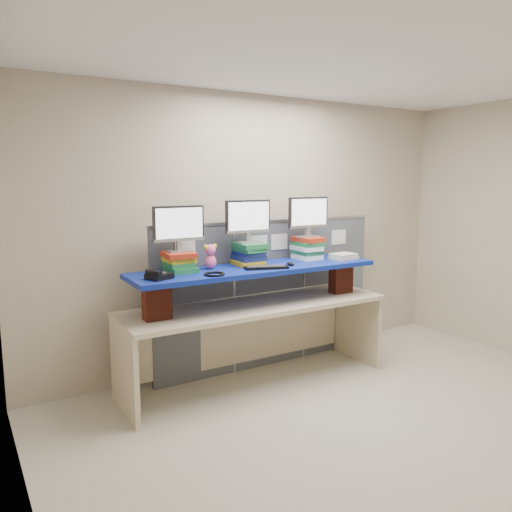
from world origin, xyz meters
TOP-DOWN VIEW (x-y plane):
  - room at (0.00, 0.00)m, footprint 5.00×4.00m
  - cubicle_partition at (-0.00, 1.78)m, footprint 2.60×0.06m
  - desk at (-0.39, 1.42)m, footprint 2.59×0.79m
  - brick_pier_left at (-1.37, 1.38)m, footprint 0.23×0.13m
  - brick_pier_right at (0.59, 1.35)m, footprint 0.23×0.13m
  - blue_board at (-0.39, 1.42)m, footprint 2.39×0.63m
  - book_stack_left at (-1.10, 1.55)m, footprint 0.27×0.30m
  - book_stack_center at (-0.40, 1.53)m, footprint 0.27×0.31m
  - book_stack_right at (0.30, 1.53)m, footprint 0.26×0.30m
  - monitor_left at (-1.09, 1.55)m, footprint 0.46×0.13m
  - monitor_center at (-0.40, 1.53)m, footprint 0.46×0.13m
  - monitor_right at (0.30, 1.52)m, footprint 0.46×0.13m
  - keyboard at (-0.36, 1.28)m, footprint 0.42×0.25m
  - mouse at (-0.08, 1.30)m, footprint 0.08×0.11m
  - desk_phone at (-1.37, 1.33)m, footprint 0.23×0.22m
  - headset at (-0.91, 1.24)m, footprint 0.21×0.21m
  - plush_toy at (-0.80, 1.53)m, footprint 0.13×0.10m
  - binder_stack at (0.59, 1.32)m, footprint 0.27×0.22m

SIDE VIEW (x-z plane):
  - desk at x=-0.39m, z-range 0.23..1.02m
  - cubicle_partition at x=0.00m, z-range 0.00..1.53m
  - brick_pier_left at x=-1.37m, z-range 0.78..1.09m
  - brick_pier_right at x=0.59m, z-range 0.78..1.09m
  - blue_board at x=-0.39m, z-range 1.09..1.13m
  - headset at x=-0.91m, z-range 1.13..1.15m
  - keyboard at x=-0.36m, z-range 1.13..1.16m
  - mouse at x=-0.08m, z-range 1.13..1.17m
  - desk_phone at x=-1.37m, z-range 1.12..1.20m
  - binder_stack at x=0.59m, z-range 1.13..1.19m
  - book_stack_left at x=-1.10m, z-range 1.14..1.31m
  - book_stack_center at x=-0.40m, z-range 1.14..1.34m
  - plush_toy at x=-0.80m, z-range 1.14..1.36m
  - book_stack_right at x=0.30m, z-range 1.14..1.36m
  - room at x=0.00m, z-range 0.00..2.80m
  - monitor_left at x=-1.09m, z-range 1.34..1.74m
  - monitor_center at x=-0.40m, z-range 1.37..1.78m
  - monitor_right at x=0.30m, z-range 1.39..1.79m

